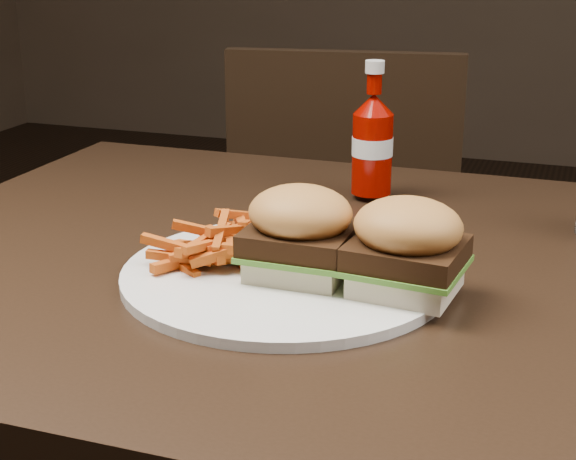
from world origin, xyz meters
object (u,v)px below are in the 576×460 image
(dining_table, at_px, (403,284))
(plate, at_px, (285,275))
(ketchup_bottle, at_px, (372,154))
(chair_far, at_px, (351,265))

(dining_table, distance_m, plate, 0.13)
(dining_table, bearing_deg, ketchup_bottle, 112.29)
(dining_table, height_order, chair_far, dining_table)
(ketchup_bottle, bearing_deg, chair_far, 107.19)
(dining_table, distance_m, chair_far, 0.88)
(chair_far, bearing_deg, dining_table, 99.76)
(dining_table, xyz_separation_m, plate, (-0.11, -0.08, 0.03))
(chair_far, bearing_deg, plate, 91.53)
(chair_far, bearing_deg, ketchup_bottle, 98.23)
(dining_table, bearing_deg, chair_far, 108.73)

